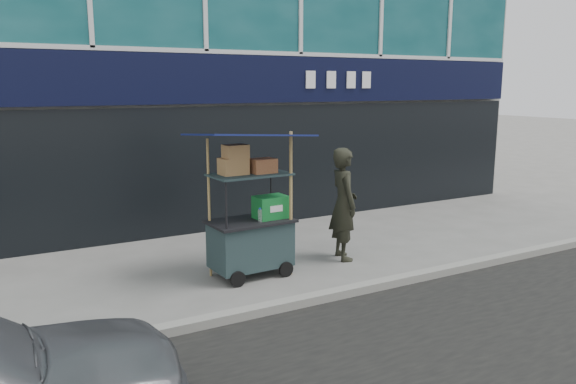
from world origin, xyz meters
TOP-DOWN VIEW (x-y plane):
  - ground at (0.00, 0.00)m, footprint 80.00×80.00m
  - curb at (0.00, -0.20)m, footprint 80.00×0.18m
  - vendor_cart at (-0.40, 1.19)m, footprint 1.68×1.22m
  - vendor_man at (1.25, 1.21)m, footprint 0.58×0.75m

SIDE VIEW (x-z plane):
  - ground at x=0.00m, z-range 0.00..0.00m
  - curb at x=0.00m, z-range 0.00..0.12m
  - vendor_cart at x=-0.40m, z-range -0.33..1.86m
  - vendor_man at x=1.25m, z-range 0.00..1.82m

